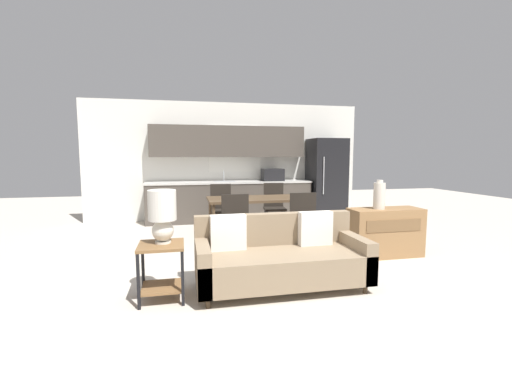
{
  "coord_description": "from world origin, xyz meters",
  "views": [
    {
      "loc": [
        -1.06,
        -3.4,
        1.49
      ],
      "look_at": [
        0.0,
        1.5,
        0.95
      ],
      "focal_mm": 24.0,
      "sensor_mm": 36.0,
      "label": 1
    }
  ],
  "objects_px": {
    "credenza": "(385,232)",
    "dining_chair_far_left": "(221,206)",
    "dining_table": "(256,201)",
    "couch": "(280,258)",
    "side_table": "(162,262)",
    "dining_chair_far_right": "(274,205)",
    "refrigerator": "(326,178)",
    "dining_chair_near_left": "(233,222)",
    "vase": "(379,195)",
    "table_lamp": "(162,213)",
    "dining_chair_near_right": "(301,219)"
  },
  "relations": [
    {
      "from": "dining_chair_near_right",
      "to": "side_table",
      "type": "bearing_deg",
      "value": 39.03
    },
    {
      "from": "refrigerator",
      "to": "dining_chair_far_right",
      "type": "height_order",
      "value": "refrigerator"
    },
    {
      "from": "couch",
      "to": "table_lamp",
      "type": "height_order",
      "value": "table_lamp"
    },
    {
      "from": "credenza",
      "to": "dining_chair_near_left",
      "type": "bearing_deg",
      "value": 167.44
    },
    {
      "from": "side_table",
      "to": "dining_chair_far_left",
      "type": "distance_m",
      "value": 3.09
    },
    {
      "from": "refrigerator",
      "to": "dining_chair_near_left",
      "type": "distance_m",
      "value": 3.78
    },
    {
      "from": "couch",
      "to": "credenza",
      "type": "xyz_separation_m",
      "value": [
        1.85,
        0.8,
        0.03
      ]
    },
    {
      "from": "table_lamp",
      "to": "dining_chair_far_right",
      "type": "xyz_separation_m",
      "value": [
        2.0,
        2.93,
        -0.39
      ]
    },
    {
      "from": "couch",
      "to": "credenza",
      "type": "height_order",
      "value": "couch"
    },
    {
      "from": "dining_chair_near_right",
      "to": "dining_table",
      "type": "bearing_deg",
      "value": -51.87
    },
    {
      "from": "dining_chair_far_right",
      "to": "couch",
      "type": "bearing_deg",
      "value": -96.66
    },
    {
      "from": "side_table",
      "to": "dining_chair_far_left",
      "type": "xyz_separation_m",
      "value": [
        0.95,
        2.94,
        0.12
      ]
    },
    {
      "from": "refrigerator",
      "to": "dining_table",
      "type": "height_order",
      "value": "refrigerator"
    },
    {
      "from": "couch",
      "to": "dining_chair_far_right",
      "type": "distance_m",
      "value": 2.98
    },
    {
      "from": "table_lamp",
      "to": "dining_chair_near_right",
      "type": "xyz_separation_m",
      "value": [
        1.98,
        1.33,
        -0.39
      ]
    },
    {
      "from": "vase",
      "to": "dining_chair_far_left",
      "type": "relative_size",
      "value": 0.45
    },
    {
      "from": "vase",
      "to": "dining_chair_near_right",
      "type": "relative_size",
      "value": 0.45
    },
    {
      "from": "couch",
      "to": "vase",
      "type": "relative_size",
      "value": 4.47
    },
    {
      "from": "dining_chair_near_left",
      "to": "dining_chair_far_left",
      "type": "relative_size",
      "value": 1.0
    },
    {
      "from": "credenza",
      "to": "dining_chair_far_right",
      "type": "xyz_separation_m",
      "value": [
        -1.13,
        2.08,
        0.15
      ]
    },
    {
      "from": "refrigerator",
      "to": "couch",
      "type": "bearing_deg",
      "value": -120.15
    },
    {
      "from": "dining_chair_near_right",
      "to": "dining_chair_far_left",
      "type": "bearing_deg",
      "value": -51.5
    },
    {
      "from": "dining_chair_far_left",
      "to": "side_table",
      "type": "bearing_deg",
      "value": -104.34
    },
    {
      "from": "dining_table",
      "to": "credenza",
      "type": "bearing_deg",
      "value": -37.29
    },
    {
      "from": "side_table",
      "to": "dining_chair_far_left",
      "type": "bearing_deg",
      "value": 72.14
    },
    {
      "from": "refrigerator",
      "to": "side_table",
      "type": "relative_size",
      "value": 3.2
    },
    {
      "from": "side_table",
      "to": "dining_chair_far_right",
      "type": "distance_m",
      "value": 3.59
    },
    {
      "from": "side_table",
      "to": "dining_chair_near_left",
      "type": "xyz_separation_m",
      "value": [
        0.95,
        1.38,
        0.12
      ]
    },
    {
      "from": "refrigerator",
      "to": "dining_chair_near_left",
      "type": "relative_size",
      "value": 2.01
    },
    {
      "from": "dining_table",
      "to": "refrigerator",
      "type": "bearing_deg",
      "value": 41.65
    },
    {
      "from": "couch",
      "to": "credenza",
      "type": "relative_size",
      "value": 1.76
    },
    {
      "from": "dining_chair_far_right",
      "to": "dining_chair_near_left",
      "type": "height_order",
      "value": "same"
    },
    {
      "from": "vase",
      "to": "dining_chair_far_right",
      "type": "height_order",
      "value": "vase"
    },
    {
      "from": "refrigerator",
      "to": "credenza",
      "type": "bearing_deg",
      "value": -98.03
    },
    {
      "from": "table_lamp",
      "to": "vase",
      "type": "relative_size",
      "value": 1.3
    },
    {
      "from": "refrigerator",
      "to": "side_table",
      "type": "bearing_deg",
      "value": -131.59
    },
    {
      "from": "refrigerator",
      "to": "credenza",
      "type": "relative_size",
      "value": 1.75
    },
    {
      "from": "table_lamp",
      "to": "credenza",
      "type": "height_order",
      "value": "table_lamp"
    },
    {
      "from": "refrigerator",
      "to": "dining_table",
      "type": "distance_m",
      "value": 2.84
    },
    {
      "from": "credenza",
      "to": "dining_chair_near_left",
      "type": "relative_size",
      "value": 1.15
    },
    {
      "from": "dining_table",
      "to": "table_lamp",
      "type": "xyz_separation_m",
      "value": [
        -1.45,
        -2.12,
        0.2
      ]
    },
    {
      "from": "refrigerator",
      "to": "vase",
      "type": "bearing_deg",
      "value": -100.15
    },
    {
      "from": "dining_table",
      "to": "couch",
      "type": "bearing_deg",
      "value": -95.02
    },
    {
      "from": "credenza",
      "to": "dining_chair_far_left",
      "type": "relative_size",
      "value": 1.15
    },
    {
      "from": "dining_chair_far_right",
      "to": "refrigerator",
      "type": "bearing_deg",
      "value": 41.69
    },
    {
      "from": "side_table",
      "to": "dining_chair_near_right",
      "type": "xyz_separation_m",
      "value": [
        2.0,
        1.37,
        0.12
      ]
    },
    {
      "from": "refrigerator",
      "to": "dining_chair_far_left",
      "type": "height_order",
      "value": "refrigerator"
    },
    {
      "from": "credenza",
      "to": "vase",
      "type": "bearing_deg",
      "value": -177.29
    },
    {
      "from": "vase",
      "to": "refrigerator",
      "type": "bearing_deg",
      "value": 79.85
    },
    {
      "from": "vase",
      "to": "dining_chair_far_left",
      "type": "height_order",
      "value": "vase"
    }
  ]
}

